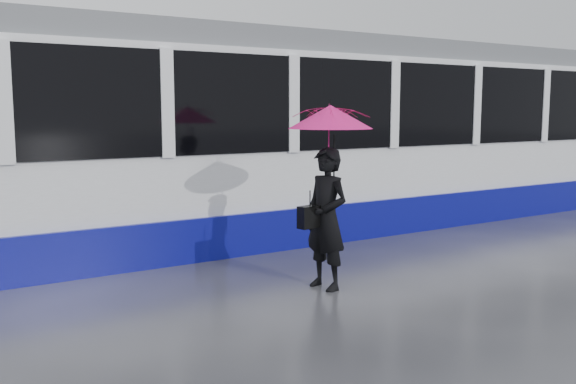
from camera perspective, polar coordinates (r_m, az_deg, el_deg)
ground at (r=8.25m, az=-1.02°, el=-7.54°), size 90.00×90.00×0.00m
rails at (r=10.41m, az=-8.30°, el=-4.43°), size 34.00×1.51×0.02m
tram at (r=9.47m, az=-21.92°, el=3.90°), size 26.00×2.56×3.35m
woman at (r=7.58m, az=3.41°, el=-2.38°), size 0.49×0.67×1.68m
umbrella at (r=7.51m, az=3.78°, el=5.22°), size 1.13×1.13×1.14m
handbag at (r=7.46m, az=1.96°, el=-2.21°), size 0.32×0.17×0.44m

